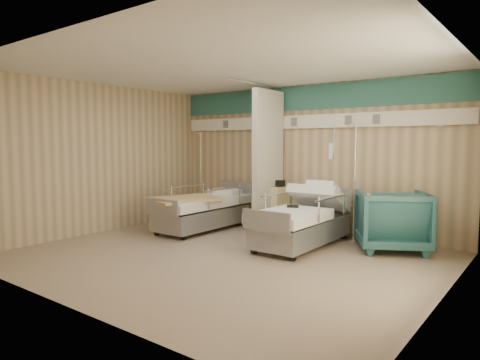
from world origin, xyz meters
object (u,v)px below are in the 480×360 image
at_px(bed_right, 302,227).
at_px(iv_stand_left, 201,202).
at_px(iv_stand_right, 354,216).
at_px(bedside_cabinet, 273,208).
at_px(visitor_armchair, 392,220).
at_px(bed_left, 202,214).

xyz_separation_m(bed_right, iv_stand_left, (-2.99, 0.84, 0.08)).
height_order(bed_right, iv_stand_right, iv_stand_right).
xyz_separation_m(bed_right, bedside_cabinet, (-1.15, 0.90, 0.11)).
relative_size(bed_right, iv_stand_left, 1.12).
bearing_deg(iv_stand_left, bedside_cabinet, 1.95).
bearing_deg(visitor_armchair, iv_stand_right, -54.46).
distance_m(visitor_armchair, iv_stand_right, 0.85).
bearing_deg(iv_stand_right, bed_left, -160.46).
distance_m(bed_right, visitor_armchair, 1.42).
xyz_separation_m(bed_right, iv_stand_right, (0.50, 0.96, 0.10)).
distance_m(bedside_cabinet, iv_stand_right, 1.65).
distance_m(bed_right, iv_stand_right, 1.09).
height_order(bed_right, bed_left, same).
xyz_separation_m(bed_left, iv_stand_right, (2.70, 0.96, 0.10)).
height_order(bedside_cabinet, visitor_armchair, visitor_armchair).
xyz_separation_m(visitor_armchair, iv_stand_right, (-0.77, 0.36, -0.06)).
relative_size(visitor_armchair, iv_stand_right, 0.52).
distance_m(iv_stand_right, iv_stand_left, 3.50).
relative_size(bedside_cabinet, iv_stand_right, 0.42).
bearing_deg(bedside_cabinet, bed_right, -38.05).
xyz_separation_m(bed_left, iv_stand_left, (-0.79, 0.84, 0.08)).
xyz_separation_m(bed_right, visitor_armchair, (1.27, 0.60, 0.17)).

